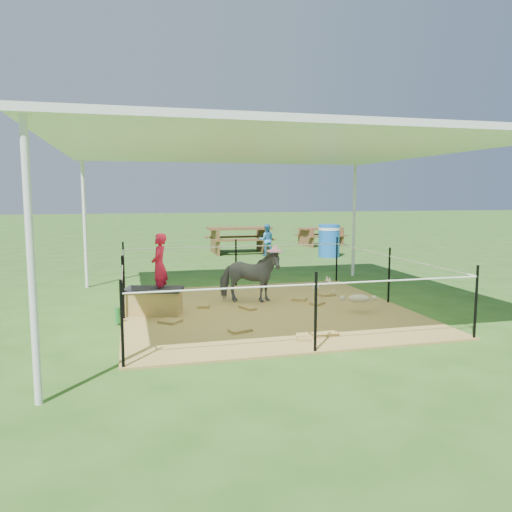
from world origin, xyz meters
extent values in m
plane|color=#2D5919|center=(0.00, 0.00, 0.00)|extent=(90.00, 90.00, 0.00)
cube|color=brown|center=(0.00, 0.00, 0.01)|extent=(4.60, 4.60, 0.03)
cylinder|color=silver|center=(-3.00, 3.00, 1.30)|extent=(0.07, 0.07, 2.60)
cylinder|color=silver|center=(3.00, 3.00, 1.30)|extent=(0.07, 0.07, 2.60)
cylinder|color=silver|center=(-3.00, -3.00, 1.30)|extent=(0.07, 0.07, 2.60)
cube|color=white|center=(0.00, 0.00, 2.64)|extent=(6.30, 6.30, 0.08)
cube|color=white|center=(0.00, 0.00, 2.79)|extent=(3.30, 3.30, 0.22)
cylinder|color=black|center=(-2.25, 2.25, 0.50)|extent=(0.04, 0.04, 1.00)
cylinder|color=black|center=(0.00, 2.25, 0.50)|extent=(0.04, 0.04, 1.00)
cylinder|color=black|center=(2.25, 2.25, 0.50)|extent=(0.04, 0.04, 1.00)
cylinder|color=black|center=(-2.25, 0.00, 0.50)|extent=(0.04, 0.04, 1.00)
cylinder|color=black|center=(2.25, 0.00, 0.50)|extent=(0.04, 0.04, 1.00)
cylinder|color=black|center=(-2.25, -2.25, 0.50)|extent=(0.04, 0.04, 1.00)
cylinder|color=black|center=(0.00, -2.25, 0.50)|extent=(0.04, 0.04, 1.00)
cylinder|color=black|center=(2.25, -2.25, 0.50)|extent=(0.04, 0.04, 1.00)
cylinder|color=white|center=(0.00, 2.25, 0.85)|extent=(4.50, 0.02, 0.02)
cylinder|color=white|center=(0.00, -2.25, 0.85)|extent=(4.50, 0.02, 0.02)
cylinder|color=white|center=(2.25, 0.00, 0.85)|extent=(0.02, 4.50, 0.02)
cylinder|color=white|center=(-2.25, 0.00, 0.85)|extent=(0.02, 4.50, 0.02)
cube|color=olive|center=(-1.79, 0.16, 0.22)|extent=(0.93, 0.64, 0.37)
cube|color=black|center=(-1.79, 0.16, 0.43)|extent=(0.99, 0.71, 0.05)
imported|color=red|center=(-1.69, 0.16, 0.91)|extent=(0.34, 0.42, 1.01)
cylinder|color=#1A782A|center=(-2.34, -0.29, 0.15)|extent=(0.08, 0.08, 0.23)
imported|color=#49494E|center=(-0.11, 0.63, 0.48)|extent=(1.17, 0.79, 0.91)
cylinder|color=pink|center=(-0.11, 0.63, 1.00)|extent=(0.28, 0.28, 0.13)
cylinder|color=blue|center=(3.86, 6.50, 0.50)|extent=(0.85, 0.85, 1.00)
cube|color=brown|center=(1.40, 8.18, 0.43)|extent=(2.07, 1.50, 0.85)
cube|color=#52321C|center=(4.91, 9.80, 0.34)|extent=(1.78, 1.41, 0.68)
imported|color=teal|center=(2.08, 7.29, 0.50)|extent=(0.54, 0.45, 1.00)
camera|label=1|loc=(-2.17, -7.74, 1.91)|focal=35.00mm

